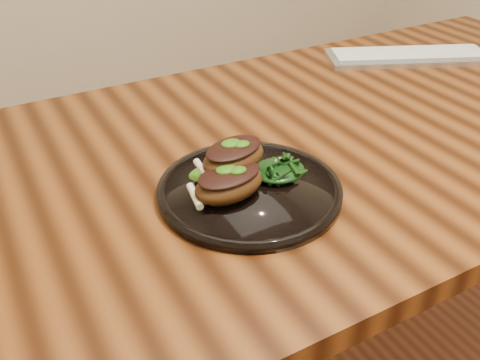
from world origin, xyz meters
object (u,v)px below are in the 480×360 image
Objects in this scene: plate at (250,190)px; lamb_chop_front at (229,182)px; desk at (335,163)px; keyboard at (409,56)px; greens_heap at (279,167)px.

lamb_chop_front is (-0.04, -0.01, 0.03)m from plate.
keyboard is at bearing 28.82° from desk.
greens_heap is 0.66m from keyboard.
keyboard is (0.58, 0.32, -0.02)m from greens_heap.
desk is at bearing 23.56° from plate.
keyboard is (0.68, 0.33, -0.03)m from lamb_chop_front.
desk is 0.35m from lamb_chop_front.
plate is 0.69× the size of keyboard.
greens_heap reaches higher than keyboard.
plate is at bearing 13.63° from lamb_chop_front.
lamb_chop_front is at bearing -166.37° from plate.
greens_heap is (0.06, 0.01, 0.02)m from plate.
greens_heap is at bearing -151.54° from keyboard.
plate is 2.26× the size of lamb_chop_front.
plate is 0.71m from keyboard.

